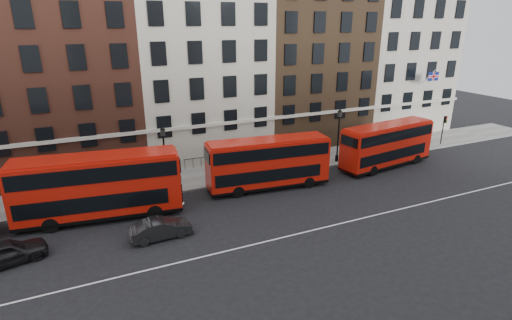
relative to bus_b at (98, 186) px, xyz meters
name	(u,v)px	position (x,y,z in m)	size (l,w,h in m)	color
ground	(277,223)	(11.14, -5.85, -2.53)	(120.00, 120.00, 0.00)	black
pavement	(225,173)	(11.14, 4.65, -2.46)	(80.00, 5.00, 0.15)	gray
kerb	(235,182)	(11.14, 2.15, -2.45)	(80.00, 0.30, 0.16)	gray
road_centre_line	(290,236)	(11.14, -7.85, -2.53)	(70.00, 0.12, 0.01)	white
building_terrace	(194,55)	(10.84, 12.03, 7.70)	(64.00, 11.95, 22.00)	#BCB5A3
bus_b	(98,186)	(0.00, 0.00, 0.00)	(11.49, 4.12, 4.73)	red
bus_c	(268,162)	(13.28, 0.00, -0.22)	(10.49, 3.54, 4.32)	red
bus_d	(387,144)	(26.01, -0.01, -0.24)	(10.39, 3.76, 4.27)	red
car_rear	(6,253)	(-5.52, -3.81, -1.79)	(1.76, 4.38, 1.49)	black
car_front	(161,229)	(3.31, -4.55, -1.87)	(1.41, 4.05, 1.34)	black
lamp_post_left	(165,155)	(5.42, 3.20, 0.54)	(0.44, 0.44, 5.33)	black
lamp_post_right	(338,133)	(22.42, 2.89, 0.54)	(0.44, 0.44, 5.33)	black
traffic_light	(444,125)	(36.76, 2.80, -0.09)	(0.25, 0.45, 3.27)	black
iron_railings	(217,160)	(11.14, 6.85, -1.88)	(6.60, 0.06, 1.00)	black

